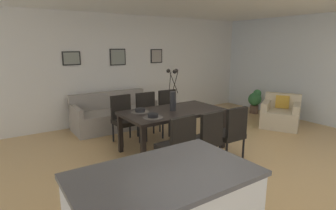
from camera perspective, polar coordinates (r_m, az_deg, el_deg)
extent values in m
plane|color=tan|center=(4.64, 10.00, -11.59)|extent=(9.00, 9.00, 0.00)
cube|color=silver|center=(6.97, -8.38, 7.63)|extent=(9.00, 0.10, 2.60)
cube|color=white|center=(7.47, 29.10, 6.52)|extent=(0.10, 6.30, 2.60)
cube|color=black|center=(4.83, 1.04, -1.45)|extent=(1.80, 0.98, 0.05)
cube|color=black|center=(5.74, 5.51, -3.04)|extent=(0.07, 0.07, 0.69)
cube|color=black|center=(4.90, -10.04, -5.93)|extent=(0.07, 0.07, 0.69)
cube|color=black|center=(5.13, 11.57, -5.14)|extent=(0.07, 0.07, 0.69)
cube|color=black|center=(4.17, -5.23, -9.13)|extent=(0.07, 0.07, 0.69)
cube|color=black|center=(4.00, 1.38, -8.89)|extent=(0.46, 0.46, 0.08)
cube|color=black|center=(3.77, 3.19, -6.05)|extent=(0.42, 0.08, 0.48)
cylinder|color=black|center=(4.34, 1.80, -10.43)|extent=(0.04, 0.04, 0.38)
cylinder|color=black|center=(4.13, -2.42, -11.66)|extent=(0.04, 0.04, 0.38)
cylinder|color=black|center=(4.07, 5.20, -12.07)|extent=(0.04, 0.04, 0.38)
cylinder|color=black|center=(3.85, 0.86, -13.53)|extent=(0.04, 0.04, 0.38)
cube|color=black|center=(5.33, -8.84, -3.53)|extent=(0.47, 0.47, 0.08)
cube|color=black|center=(5.43, -9.90, -0.44)|extent=(0.42, 0.09, 0.48)
cylinder|color=black|center=(5.15, -9.58, -6.81)|extent=(0.04, 0.04, 0.38)
cylinder|color=black|center=(5.33, -5.96, -6.03)|extent=(0.04, 0.04, 0.38)
cylinder|color=black|center=(5.47, -11.48, -5.71)|extent=(0.04, 0.04, 0.38)
cylinder|color=black|center=(5.64, -8.01, -5.03)|extent=(0.04, 0.04, 0.38)
cube|color=black|center=(4.26, 7.26, -7.64)|extent=(0.46, 0.46, 0.08)
cube|color=black|center=(4.05, 9.23, -4.89)|extent=(0.42, 0.08, 0.48)
cylinder|color=black|center=(4.59, 7.25, -9.18)|extent=(0.04, 0.04, 0.38)
cylinder|color=black|center=(4.36, 3.58, -10.35)|extent=(0.04, 0.04, 0.38)
cylinder|color=black|center=(4.35, 10.78, -10.58)|extent=(0.04, 0.04, 0.38)
cylinder|color=black|center=(4.10, 7.09, -11.95)|extent=(0.04, 0.04, 0.38)
cube|color=black|center=(5.56, -3.81, -2.74)|extent=(0.45, 0.45, 0.08)
cube|color=black|center=(5.66, -4.77, 0.24)|extent=(0.42, 0.07, 0.48)
cylinder|color=black|center=(5.38, -4.60, -5.84)|extent=(0.04, 0.04, 0.38)
cylinder|color=black|center=(5.55, -1.11, -5.19)|extent=(0.04, 0.04, 0.38)
cylinder|color=black|center=(5.70, -6.38, -4.80)|extent=(0.04, 0.04, 0.38)
cylinder|color=black|center=(5.87, -3.04, -4.23)|extent=(0.04, 0.04, 0.38)
cube|color=black|center=(4.62, 12.38, -6.19)|extent=(0.45, 0.45, 0.08)
cube|color=black|center=(4.42, 14.28, -3.63)|extent=(0.42, 0.07, 0.48)
cylinder|color=black|center=(4.95, 12.27, -7.73)|extent=(0.04, 0.04, 0.38)
cylinder|color=black|center=(4.71, 8.94, -8.68)|extent=(0.04, 0.04, 0.38)
cylinder|color=black|center=(4.71, 15.56, -8.98)|extent=(0.04, 0.04, 0.38)
cylinder|color=black|center=(4.45, 12.23, -10.09)|extent=(0.04, 0.04, 0.38)
cube|color=black|center=(5.85, 0.83, -1.93)|extent=(0.45, 0.45, 0.08)
cube|color=black|center=(5.95, -0.16, 0.89)|extent=(0.42, 0.07, 0.48)
cylinder|color=black|center=(5.66, 0.25, -4.85)|extent=(0.04, 0.04, 0.38)
cylinder|color=black|center=(5.86, 3.40, -4.24)|extent=(0.04, 0.04, 0.38)
cylinder|color=black|center=(5.97, -1.71, -3.92)|extent=(0.04, 0.04, 0.38)
cylinder|color=black|center=(6.16, 1.34, -3.39)|extent=(0.04, 0.04, 0.38)
cylinder|color=#232326|center=(4.78, 1.05, 0.82)|extent=(0.11, 0.11, 0.34)
cylinder|color=black|center=(4.77, 1.51, 4.81)|extent=(0.05, 0.12, 0.37)
sphere|color=black|center=(4.77, 1.75, 7.23)|extent=(0.07, 0.07, 0.07)
cylinder|color=black|center=(4.75, 0.41, 4.78)|extent=(0.08, 0.05, 0.38)
sphere|color=black|center=(4.74, 0.08, 7.20)|extent=(0.07, 0.07, 0.07)
cylinder|color=black|center=(4.67, 1.28, 4.64)|extent=(0.15, 0.06, 0.36)
sphere|color=black|center=(4.62, 1.40, 7.05)|extent=(0.07, 0.07, 0.07)
cylinder|color=#4C4742|center=(4.36, -3.17, -2.63)|extent=(0.32, 0.32, 0.01)
cylinder|color=black|center=(4.35, -3.18, -2.21)|extent=(0.17, 0.17, 0.06)
cylinder|color=black|center=(4.35, -3.18, -2.02)|extent=(0.13, 0.13, 0.04)
cylinder|color=#4C4742|center=(4.73, -5.88, -1.45)|extent=(0.32, 0.32, 0.01)
cylinder|color=black|center=(4.72, -5.89, -1.06)|extent=(0.17, 0.17, 0.06)
cylinder|color=black|center=(4.72, -5.89, -0.89)|extent=(0.13, 0.13, 0.04)
cube|color=gray|center=(6.35, -11.23, -2.96)|extent=(1.82, 0.84, 0.42)
cube|color=gray|center=(6.57, -12.52, 1.09)|extent=(1.82, 0.16, 0.38)
cube|color=gray|center=(6.64, -4.48, 0.68)|extent=(0.10, 0.84, 0.20)
cube|color=gray|center=(6.02, -18.94, -1.22)|extent=(0.10, 0.84, 0.20)
cube|color=beige|center=(6.84, 22.53, -2.66)|extent=(1.09, 1.09, 0.40)
cube|color=beige|center=(7.07, 23.04, 0.89)|extent=(0.52, 0.78, 0.35)
cube|color=beige|center=(6.74, 25.50, -0.61)|extent=(0.66, 0.45, 0.18)
cube|color=beige|center=(6.79, 19.95, -0.04)|extent=(0.66, 0.45, 0.18)
cube|color=gold|center=(6.98, 22.95, 0.62)|extent=(0.21, 0.30, 0.30)
cube|color=#4C4C51|center=(2.16, -0.75, -14.48)|extent=(1.43, 0.89, 0.04)
cube|color=black|center=(6.42, -19.67, 9.25)|extent=(0.39, 0.02, 0.30)
cube|color=gray|center=(6.41, -19.64, 9.24)|extent=(0.34, 0.01, 0.25)
cube|color=black|center=(6.77, -10.53, 9.89)|extent=(0.40, 0.02, 0.40)
cube|color=gray|center=(6.76, -10.49, 9.89)|extent=(0.35, 0.01, 0.35)
cube|color=black|center=(7.27, -2.45, 10.26)|extent=(0.34, 0.02, 0.36)
cube|color=#9E9389|center=(7.26, -2.40, 10.26)|extent=(0.29, 0.01, 0.31)
cylinder|color=brown|center=(7.99, 17.66, -0.86)|extent=(0.24, 0.24, 0.22)
sphere|color=#387A42|center=(7.93, 17.80, 1.17)|extent=(0.36, 0.36, 0.36)
sphere|color=#387A42|center=(7.92, 18.27, 2.31)|extent=(0.22, 0.22, 0.22)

